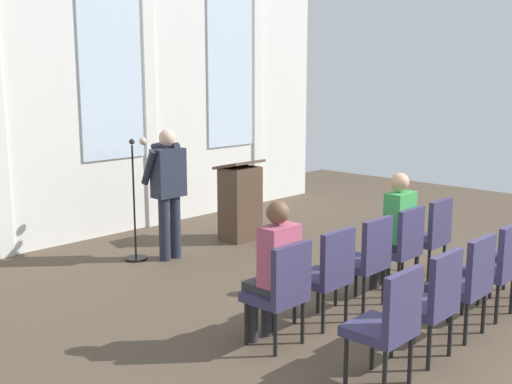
{
  "coord_description": "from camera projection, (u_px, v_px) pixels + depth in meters",
  "views": [
    {
      "loc": [
        -5.19,
        -2.25,
        2.33
      ],
      "look_at": [
        -0.09,
        2.59,
        1.02
      ],
      "focal_mm": 43.99,
      "sensor_mm": 36.0,
      "label": 1
    }
  ],
  "objects": [
    {
      "name": "rear_partition",
      "position": [
        112.0,
        102.0,
        9.09
      ],
      "size": [
        8.92,
        0.14,
        3.85
      ],
      "color": "silver",
      "rests_on": "ground"
    },
    {
      "name": "chair_r1_c2",
      "position": [
        467.0,
        280.0,
        5.59
      ],
      "size": [
        0.46,
        0.44,
        0.94
      ],
      "color": "black",
      "rests_on": "ground"
    },
    {
      "name": "ground_plane",
      "position": [
        471.0,
        338.0,
        5.65
      ],
      "size": [
        14.54,
        14.54,
        0.0
      ],
      "primitive_type": "plane",
      "color": "brown"
    },
    {
      "name": "audience_r0_c3",
      "position": [
        395.0,
        225.0,
        6.8
      ],
      "size": [
        0.36,
        0.39,
        1.31
      ],
      "color": "#2D2D33",
      "rests_on": "ground"
    },
    {
      "name": "speaker",
      "position": [
        168.0,
        185.0,
        7.92
      ],
      "size": [
        0.51,
        0.69,
        1.67
      ],
      "color": "#232838",
      "rests_on": "ground"
    },
    {
      "name": "mic_stand",
      "position": [
        135.0,
        234.0,
        7.99
      ],
      "size": [
        0.28,
        0.28,
        1.55
      ],
      "color": "black",
      "rests_on": "ground"
    },
    {
      "name": "chair_r1_c3",
      "position": [
        498.0,
        264.0,
        6.06
      ],
      "size": [
        0.46,
        0.44,
        0.94
      ],
      "color": "black",
      "rests_on": "ground"
    },
    {
      "name": "lectern",
      "position": [
        240.0,
        202.0,
        8.95
      ],
      "size": [
        0.6,
        0.48,
        1.16
      ],
      "color": "#4C3828",
      "rests_on": "ground"
    },
    {
      "name": "chair_r0_c3",
      "position": [
        401.0,
        244.0,
        6.78
      ],
      "size": [
        0.46,
        0.44,
        0.94
      ],
      "color": "black",
      "rests_on": "ground"
    },
    {
      "name": "chair_r1_c1",
      "position": [
        432.0,
        298.0,
        5.13
      ],
      "size": [
        0.46,
        0.44,
        0.94
      ],
      "color": "black",
      "rests_on": "ground"
    },
    {
      "name": "chair_r0_c0",
      "position": [
        282.0,
        288.0,
        5.37
      ],
      "size": [
        0.46,
        0.44,
        0.94
      ],
      "color": "black",
      "rests_on": "ground"
    },
    {
      "name": "chair_r1_c0",
      "position": [
        389.0,
        321.0,
        4.66
      ],
      "size": [
        0.46,
        0.44,
        0.94
      ],
      "color": "black",
      "rests_on": "ground"
    },
    {
      "name": "chair_r0_c4",
      "position": [
        431.0,
        233.0,
        7.24
      ],
      "size": [
        0.46,
        0.44,
        0.94
      ],
      "color": "black",
      "rests_on": "ground"
    },
    {
      "name": "chair_r0_c2",
      "position": [
        367.0,
        256.0,
        6.31
      ],
      "size": [
        0.46,
        0.44,
        0.94
      ],
      "color": "black",
      "rests_on": "ground"
    },
    {
      "name": "chair_r0_c1",
      "position": [
        328.0,
        271.0,
        5.84
      ],
      "size": [
        0.46,
        0.44,
        0.94
      ],
      "color": "black",
      "rests_on": "ground"
    },
    {
      "name": "audience_r0_c0",
      "position": [
        274.0,
        265.0,
        5.4
      ],
      "size": [
        0.36,
        0.39,
        1.29
      ],
      "color": "#2D2D33",
      "rests_on": "ground"
    }
  ]
}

